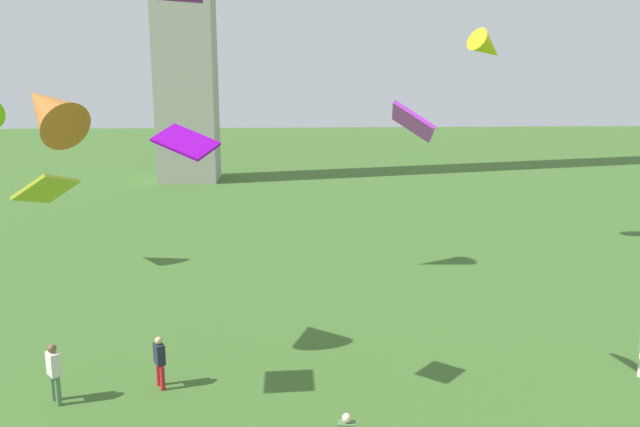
# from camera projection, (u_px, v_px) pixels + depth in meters

# --- Properties ---
(person_1) EXTENTS (0.41, 0.48, 1.60)m
(person_1) POSITION_uv_depth(u_px,v_px,m) (160.00, 359.00, 18.88)
(person_1) COLOR red
(person_1) RESTS_ON ground_plane
(person_3) EXTENTS (0.49, 0.52, 1.76)m
(person_3) POSITION_uv_depth(u_px,v_px,m) (54.00, 370.00, 17.97)
(person_3) COLOR #51754C
(person_3) RESTS_ON ground_plane
(kite_flying_0) EXTENTS (2.97, 2.94, 2.35)m
(kite_flying_0) POSITION_uv_depth(u_px,v_px,m) (48.00, 109.00, 18.96)
(kite_flying_0) COLOR #B36223
(kite_flying_2) EXTENTS (1.78, 1.44, 0.86)m
(kite_flying_2) POSITION_uv_depth(u_px,v_px,m) (186.00, 142.00, 16.38)
(kite_flying_2) COLOR #8306B5
(kite_flying_3) EXTENTS (1.29, 2.00, 1.20)m
(kite_flying_3) POSITION_uv_depth(u_px,v_px,m) (413.00, 122.00, 16.54)
(kite_flying_3) COLOR #BF31E3
(kite_flying_5) EXTENTS (1.33, 1.60, 1.03)m
(kite_flying_5) POSITION_uv_depth(u_px,v_px,m) (47.00, 189.00, 16.38)
(kite_flying_5) COLOR gold
(kite_flying_6) EXTENTS (2.51, 2.14, 1.94)m
(kite_flying_6) POSITION_uv_depth(u_px,v_px,m) (488.00, 47.00, 33.06)
(kite_flying_6) COLOR yellow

